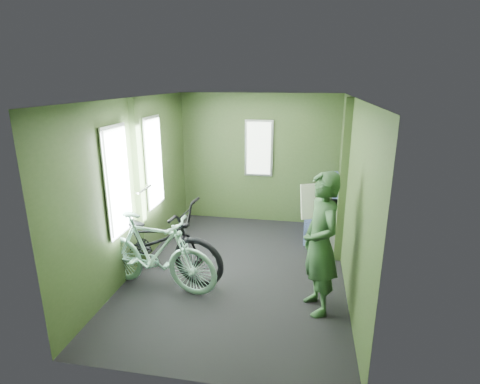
# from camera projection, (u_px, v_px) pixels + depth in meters

# --- Properties ---
(room) EXTENTS (4.00, 4.02, 2.31)m
(room) POSITION_uv_depth(u_px,v_px,m) (236.00, 168.00, 4.76)
(room) COLOR black
(room) RESTS_ON ground
(bicycle_black) EXTENTS (2.16, 1.22, 1.14)m
(bicycle_black) POSITION_uv_depth(u_px,v_px,m) (155.00, 276.00, 4.98)
(bicycle_black) COLOR black
(bicycle_black) RESTS_ON ground
(bicycle_mint) EXTENTS (1.73, 0.82, 1.03)m
(bicycle_mint) POSITION_uv_depth(u_px,v_px,m) (157.00, 288.00, 4.70)
(bicycle_mint) COLOR #93D0B9
(bicycle_mint) RESTS_ON ground
(passenger) EXTENTS (0.57, 0.72, 1.61)m
(passenger) POSITION_uv_depth(u_px,v_px,m) (320.00, 244.00, 4.05)
(passenger) COLOR #2A4D2A
(passenger) RESTS_ON ground
(waste_box) EXTENTS (0.24, 0.33, 0.80)m
(waste_box) POSITION_uv_depth(u_px,v_px,m) (332.00, 228.00, 5.56)
(waste_box) COLOR slate
(waste_box) RESTS_ON ground
(bench_seat) EXTENTS (0.53, 0.95, 1.01)m
(bench_seat) POSITION_uv_depth(u_px,v_px,m) (322.00, 219.00, 6.22)
(bench_seat) COLOR navy
(bench_seat) RESTS_ON ground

